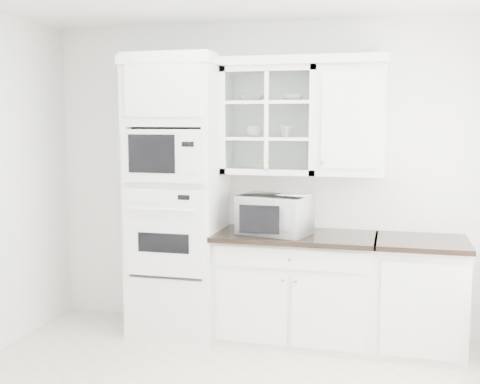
# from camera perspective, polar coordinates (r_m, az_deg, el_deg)

# --- Properties ---
(room_shell) EXTENTS (4.00, 3.50, 2.70)m
(room_shell) POSITION_cam_1_polar(r_m,az_deg,el_deg) (4.00, -0.81, 5.77)
(room_shell) COLOR white
(room_shell) RESTS_ON ground
(oven_column) EXTENTS (0.76, 0.68, 2.40)m
(oven_column) POSITION_cam_1_polar(r_m,az_deg,el_deg) (5.21, -5.94, -0.42)
(oven_column) COLOR white
(oven_column) RESTS_ON ground
(base_cabinet_run) EXTENTS (1.32, 0.67, 0.92)m
(base_cabinet_run) POSITION_cam_1_polar(r_m,az_deg,el_deg) (5.13, 5.29, -8.94)
(base_cabinet_run) COLOR white
(base_cabinet_run) RESTS_ON ground
(extra_base_cabinet) EXTENTS (0.72, 0.67, 0.92)m
(extra_base_cabinet) POSITION_cam_1_polar(r_m,az_deg,el_deg) (5.07, 16.66, -9.37)
(extra_base_cabinet) COLOR white
(extra_base_cabinet) RESTS_ON ground
(upper_cabinet_glass) EXTENTS (0.80, 0.33, 0.90)m
(upper_cabinet_glass) POSITION_cam_1_polar(r_m,az_deg,el_deg) (5.11, 2.92, 6.78)
(upper_cabinet_glass) COLOR white
(upper_cabinet_glass) RESTS_ON room_shell
(upper_cabinet_solid) EXTENTS (0.55, 0.33, 0.90)m
(upper_cabinet_solid) POSITION_cam_1_polar(r_m,az_deg,el_deg) (5.02, 10.54, 6.68)
(upper_cabinet_solid) COLOR white
(upper_cabinet_solid) RESTS_ON room_shell
(crown_molding) EXTENTS (2.14, 0.38, 0.07)m
(crown_molding) POSITION_cam_1_polar(r_m,az_deg,el_deg) (5.13, 1.72, 12.21)
(crown_molding) COLOR white
(crown_molding) RESTS_ON room_shell
(countertop_microwave) EXTENTS (0.65, 0.58, 0.32)m
(countertop_microwave) POSITION_cam_1_polar(r_m,az_deg,el_deg) (4.97, 3.39, -2.12)
(countertop_microwave) COLOR white
(countertop_microwave) RESTS_ON base_cabinet_run
(bowl_a) EXTENTS (0.26, 0.26, 0.05)m
(bowl_a) POSITION_cam_1_polar(r_m,az_deg,el_deg) (5.17, 1.11, 8.85)
(bowl_a) COLOR white
(bowl_a) RESTS_ON upper_cabinet_glass
(bowl_b) EXTENTS (0.19, 0.19, 0.05)m
(bowl_b) POSITION_cam_1_polar(r_m,az_deg,el_deg) (5.08, 4.99, 8.87)
(bowl_b) COLOR white
(bowl_b) RESTS_ON upper_cabinet_glass
(cup_a) EXTENTS (0.13, 0.13, 0.10)m
(cup_a) POSITION_cam_1_polar(r_m,az_deg,el_deg) (5.14, 1.34, 5.76)
(cup_a) COLOR white
(cup_a) RESTS_ON upper_cabinet_glass
(cup_b) EXTENTS (0.13, 0.13, 0.10)m
(cup_b) POSITION_cam_1_polar(r_m,az_deg,el_deg) (5.08, 4.44, 5.75)
(cup_b) COLOR white
(cup_b) RESTS_ON upper_cabinet_glass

